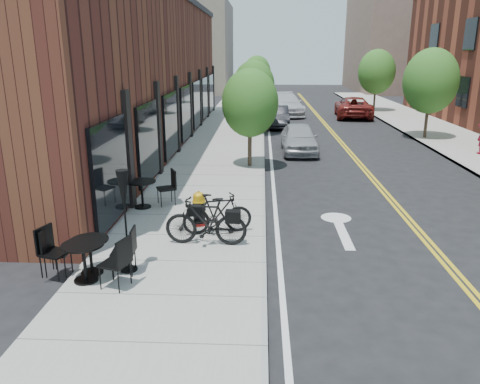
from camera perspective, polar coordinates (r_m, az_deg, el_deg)
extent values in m
plane|color=black|center=(10.32, 3.22, -9.18)|extent=(120.00, 120.00, 0.00)
cube|color=#9E9B93|center=(19.87, -2.79, 3.77)|extent=(4.00, 70.00, 0.12)
cube|color=#401914|center=(24.16, -13.00, 13.91)|extent=(5.00, 28.00, 7.00)
cube|color=#726656|center=(57.82, -5.40, 17.12)|extent=(8.00, 14.00, 10.00)
cube|color=brown|center=(61.46, 18.74, 17.25)|extent=(10.00, 16.00, 12.00)
cylinder|color=#382B1E|center=(18.63, 1.20, 5.63)|extent=(0.16, 0.16, 1.61)
ellipsoid|color=#296921|center=(18.39, 1.23, 10.79)|extent=(2.20, 2.20, 2.64)
cylinder|color=#382B1E|center=(26.52, 1.65, 9.02)|extent=(0.16, 0.16, 1.68)
ellipsoid|color=#296921|center=(26.35, 1.69, 12.81)|extent=(2.30, 2.30, 2.76)
cylinder|color=#382B1E|center=(34.47, 1.90, 10.70)|extent=(0.16, 0.16, 1.57)
ellipsoid|color=#296921|center=(34.34, 1.93, 13.40)|extent=(2.10, 2.10, 2.52)
cylinder|color=#382B1E|center=(42.43, 2.06, 11.92)|extent=(0.16, 0.16, 1.71)
ellipsoid|color=#296921|center=(42.32, 2.09, 14.37)|extent=(2.40, 2.40, 2.88)
cylinder|color=#382B1E|center=(26.98, 21.76, 8.13)|extent=(0.16, 0.16, 1.82)
ellipsoid|color=#296921|center=(26.79, 22.23, 12.42)|extent=(2.80, 2.80, 3.36)
cylinder|color=#382B1E|center=(38.45, 16.07, 10.88)|extent=(0.16, 0.16, 1.82)
ellipsoid|color=#296921|center=(38.32, 16.32, 13.89)|extent=(2.80, 2.80, 3.36)
cylinder|color=maroon|center=(12.44, -4.97, -3.84)|extent=(0.51, 0.51, 0.06)
cylinder|color=black|center=(12.33, -5.00, -2.52)|extent=(0.39, 0.39, 0.60)
cylinder|color=gold|center=(12.23, -5.04, -1.14)|extent=(0.44, 0.44, 0.04)
cylinder|color=gold|center=(12.21, -5.05, -0.78)|extent=(0.38, 0.38, 0.14)
ellipsoid|color=gold|center=(12.19, -5.06, -0.42)|extent=(0.37, 0.37, 0.18)
cylinder|color=gold|center=(12.16, -5.07, -0.01)|extent=(0.06, 0.06, 0.06)
imported|color=black|center=(10.99, -4.19, -3.57)|extent=(1.96, 0.64, 1.16)
imported|color=black|center=(11.66, -2.77, -2.62)|extent=(1.81, 0.92, 1.05)
cylinder|color=black|center=(10.26, -17.56, -9.30)|extent=(0.48, 0.48, 0.03)
cylinder|color=black|center=(10.12, -17.73, -7.50)|extent=(0.07, 0.07, 0.72)
cylinder|color=black|center=(9.98, -17.92, -5.59)|extent=(0.83, 0.83, 0.03)
cylinder|color=black|center=(9.98, -18.22, -10.13)|extent=(0.60, 0.60, 0.03)
cylinder|color=black|center=(9.82, -18.42, -8.18)|extent=(0.08, 0.08, 0.76)
cylinder|color=black|center=(9.67, -18.63, -6.10)|extent=(1.03, 1.03, 0.03)
cylinder|color=black|center=(14.04, -11.75, -1.77)|extent=(0.64, 0.64, 0.03)
cylinder|color=black|center=(13.93, -11.84, -0.28)|extent=(0.09, 0.09, 0.77)
cylinder|color=black|center=(13.82, -11.94, 1.26)|extent=(1.11, 1.11, 0.03)
cylinder|color=black|center=(10.18, -13.37, -9.14)|extent=(0.35, 0.35, 0.04)
cylinder|color=black|center=(9.78, -13.77, -3.60)|extent=(0.04, 0.04, 2.08)
cone|color=black|center=(9.58, -14.03, -0.06)|extent=(0.25, 0.25, 0.92)
imported|color=#9D9FA5|center=(21.94, 7.21, 6.52)|extent=(1.62, 3.97, 1.35)
imported|color=black|center=(29.51, 4.51, 9.15)|extent=(1.46, 3.98, 1.30)
imported|color=silver|center=(35.29, 5.56, 10.59)|extent=(2.82, 5.68, 1.59)
imported|color=maroon|center=(34.85, 13.64, 10.03)|extent=(2.94, 5.48, 1.46)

